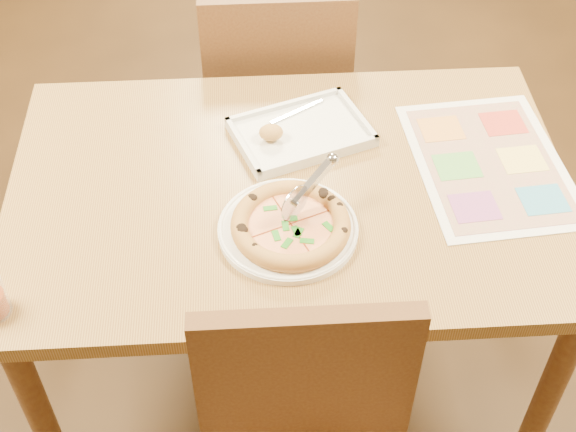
{
  "coord_description": "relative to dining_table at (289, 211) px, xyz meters",
  "views": [
    {
      "loc": [
        -0.08,
        -1.33,
        2.0
      ],
      "look_at": [
        -0.01,
        -0.15,
        0.77
      ],
      "focal_mm": 50.0,
      "sensor_mm": 36.0,
      "label": 1
    }
  ],
  "objects": [
    {
      "name": "dining_table",
      "position": [
        0.0,
        0.0,
        0.0
      ],
      "size": [
        1.3,
        0.85,
        0.72
      ],
      "color": "olive",
      "rests_on": "ground"
    },
    {
      "name": "chair_far",
      "position": [
        -0.0,
        0.6,
        -0.07
      ],
      "size": [
        0.42,
        0.42,
        0.47
      ],
      "rotation": [
        0.0,
        0.0,
        3.14
      ],
      "color": "brown",
      "rests_on": "ground"
    },
    {
      "name": "plate",
      "position": [
        -0.01,
        -0.15,
        0.09
      ],
      "size": [
        0.39,
        0.39,
        0.02
      ],
      "primitive_type": "cylinder",
      "rotation": [
        0.0,
        0.0,
        -0.36
      ],
      "color": "white",
      "rests_on": "dining_table"
    },
    {
      "name": "pizza",
      "position": [
        -0.01,
        -0.15,
        0.11
      ],
      "size": [
        0.26,
        0.26,
        0.04
      ],
      "rotation": [
        0.0,
        0.0,
        0.39
      ],
      "color": "gold",
      "rests_on": "plate"
    },
    {
      "name": "pizza_cutter",
      "position": [
        0.03,
        -0.11,
        0.18
      ],
      "size": [
        0.13,
        0.12,
        0.1
      ],
      "rotation": [
        0.0,
        0.0,
        0.77
      ],
      "color": "silver",
      "rests_on": "pizza"
    },
    {
      "name": "appetizer_tray",
      "position": [
        0.03,
        0.17,
        0.1
      ],
      "size": [
        0.37,
        0.31,
        0.06
      ],
      "rotation": [
        0.0,
        0.0,
        0.35
      ],
      "color": "silver",
      "rests_on": "dining_table"
    },
    {
      "name": "menu",
      "position": [
        0.48,
        0.04,
        0.09
      ],
      "size": [
        0.38,
        0.51,
        0.0
      ],
      "primitive_type": "cube",
      "rotation": [
        0.0,
        0.0,
        0.08
      ],
      "color": "white",
      "rests_on": "dining_table"
    }
  ]
}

